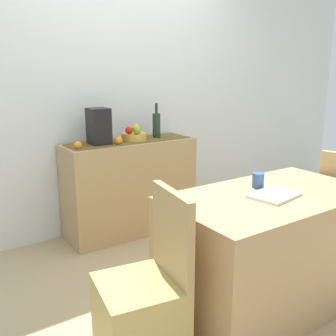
{
  "coord_description": "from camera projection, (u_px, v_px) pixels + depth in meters",
  "views": [
    {
      "loc": [
        -1.57,
        -2.05,
        1.46
      ],
      "look_at": [
        0.04,
        0.35,
        0.72
      ],
      "focal_mm": 41.02,
      "sensor_mm": 36.0,
      "label": 1
    }
  ],
  "objects": [
    {
      "name": "room_wall_rear",
      "position": [
        113.0,
        83.0,
        3.47
      ],
      "size": [
        6.4,
        0.06,
        2.7
      ],
      "primitive_type": "cube",
      "color": "silver",
      "rests_on": "ground"
    },
    {
      "name": "apple_center",
      "position": [
        136.0,
        128.0,
        3.45
      ],
      "size": [
        0.07,
        0.07,
        0.07
      ],
      "primitive_type": "sphere",
      "color": "gold",
      "rests_on": "fruit_bowl"
    },
    {
      "name": "wine_bottle",
      "position": [
        156.0,
        125.0,
        3.52
      ],
      "size": [
        0.07,
        0.07,
        0.32
      ],
      "color": "#1E3522",
      "rests_on": "sideboard_console"
    },
    {
      "name": "orange_loose_near_bowl",
      "position": [
        78.0,
        145.0,
        3.04
      ],
      "size": [
        0.06,
        0.06,
        0.06
      ],
      "primitive_type": "sphere",
      "color": "orange",
      "rests_on": "sideboard_console"
    },
    {
      "name": "table_runner",
      "position": [
        129.0,
        141.0,
        3.39
      ],
      "size": [
        1.11,
        0.32,
        0.01
      ],
      "primitive_type": "cube",
      "color": "brown",
      "rests_on": "sideboard_console"
    },
    {
      "name": "orange_loose_mid",
      "position": [
        118.0,
        141.0,
        3.23
      ],
      "size": [
        0.07,
        0.07,
        0.07
      ],
      "primitive_type": "sphere",
      "color": "orange",
      "rests_on": "sideboard_console"
    },
    {
      "name": "sideboard_console",
      "position": [
        130.0,
        187.0,
        3.5
      ],
      "size": [
        1.18,
        0.42,
        0.85
      ],
      "primitive_type": "cube",
      "color": "tan",
      "rests_on": "ground"
    },
    {
      "name": "apple_front",
      "position": [
        137.0,
        130.0,
        3.34
      ],
      "size": [
        0.07,
        0.07,
        0.07
      ],
      "primitive_type": "sphere",
      "color": "#84A82D",
      "rests_on": "fruit_bowl"
    },
    {
      "name": "fruit_bowl",
      "position": [
        134.0,
        136.0,
        3.41
      ],
      "size": [
        0.22,
        0.22,
        0.06
      ],
      "primitive_type": "cylinder",
      "color": "gold",
      "rests_on": "table_runner"
    },
    {
      "name": "coffee_cup",
      "position": [
        258.0,
        180.0,
        2.42
      ],
      "size": [
        0.07,
        0.07,
        0.09
      ],
      "primitive_type": "cylinder",
      "color": "#305790",
      "rests_on": "dining_table"
    },
    {
      "name": "apple_left",
      "position": [
        129.0,
        130.0,
        3.34
      ],
      "size": [
        0.07,
        0.07,
        0.07
      ],
      "primitive_type": "sphere",
      "color": "red",
      "rests_on": "fruit_bowl"
    },
    {
      "name": "open_book",
      "position": [
        274.0,
        195.0,
        2.25
      ],
      "size": [
        0.31,
        0.26,
        0.02
      ],
      "primitive_type": "cube",
      "rotation": [
        0.0,
        0.0,
        0.17
      ],
      "color": "white",
      "rests_on": "dining_table"
    },
    {
      "name": "chair_near_window",
      "position": [
        143.0,
        315.0,
        1.93
      ],
      "size": [
        0.46,
        0.46,
        0.9
      ],
      "color": "tan",
      "rests_on": "ground"
    },
    {
      "name": "dining_table",
      "position": [
        267.0,
        250.0,
        2.4
      ],
      "size": [
        1.28,
        0.73,
        0.74
      ],
      "primitive_type": "cube",
      "color": "tan",
      "rests_on": "ground"
    },
    {
      "name": "coffee_maker",
      "position": [
        99.0,
        127.0,
        3.2
      ],
      "size": [
        0.16,
        0.18,
        0.31
      ],
      "primitive_type": "cube",
      "color": "black",
      "rests_on": "sideboard_console"
    },
    {
      "name": "ground_plane",
      "position": [
        190.0,
        273.0,
        2.86
      ],
      "size": [
        6.4,
        6.4,
        0.02
      ],
      "primitive_type": "cube",
      "color": "tan",
      "rests_on": "ground"
    }
  ]
}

